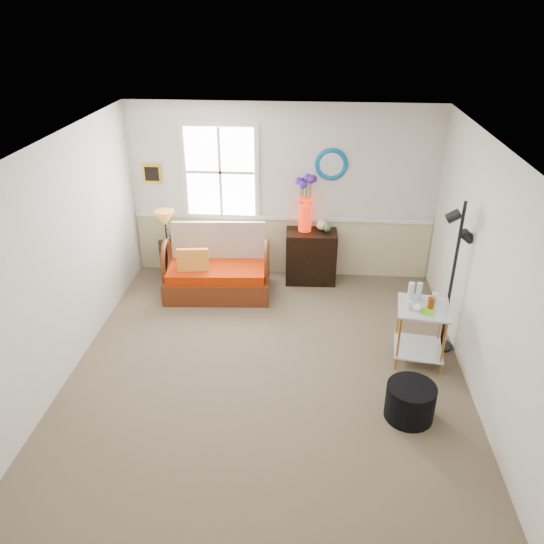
# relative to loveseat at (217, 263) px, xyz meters

# --- Properties ---
(floor) EXTENTS (4.50, 5.00, 0.01)m
(floor) POSITION_rel_loveseat_xyz_m (0.88, -1.74, -0.48)
(floor) COLOR #786950
(floor) RESTS_ON ground
(ceiling) EXTENTS (4.50, 5.00, 0.01)m
(ceiling) POSITION_rel_loveseat_xyz_m (0.88, -1.74, 2.12)
(ceiling) COLOR white
(ceiling) RESTS_ON walls
(walls) EXTENTS (4.51, 5.01, 2.60)m
(walls) POSITION_rel_loveseat_xyz_m (0.88, -1.74, 0.82)
(walls) COLOR silver
(walls) RESTS_ON floor
(wainscot) EXTENTS (4.46, 0.02, 0.90)m
(wainscot) POSITION_rel_loveseat_xyz_m (0.88, 0.74, -0.03)
(wainscot) COLOR #BFB482
(wainscot) RESTS_ON walls
(chair_rail) EXTENTS (4.46, 0.04, 0.06)m
(chair_rail) POSITION_rel_loveseat_xyz_m (0.88, 0.73, 0.44)
(chair_rail) COLOR silver
(chair_rail) RESTS_ON walls
(window) EXTENTS (1.14, 0.06, 1.44)m
(window) POSITION_rel_loveseat_xyz_m (-0.02, 0.73, 1.12)
(window) COLOR white
(window) RESTS_ON walls
(picture) EXTENTS (0.28, 0.03, 0.28)m
(picture) POSITION_rel_loveseat_xyz_m (-1.04, 0.74, 1.07)
(picture) COLOR gold
(picture) RESTS_ON walls
(mirror) EXTENTS (0.47, 0.07, 0.47)m
(mirror) POSITION_rel_loveseat_xyz_m (1.58, 0.74, 1.27)
(mirror) COLOR #137DBF
(mirror) RESTS_ON walls
(loveseat) EXTENTS (1.54, 0.94, 0.97)m
(loveseat) POSITION_rel_loveseat_xyz_m (0.00, 0.00, 0.00)
(loveseat) COLOR #612E12
(loveseat) RESTS_ON floor
(throw_pillow) EXTENTS (0.45, 0.16, 0.44)m
(throw_pillow) POSITION_rel_loveseat_xyz_m (-0.31, -0.16, 0.05)
(throw_pillow) COLOR #D54D0D
(throw_pillow) RESTS_ON loveseat
(lamp_stand) EXTENTS (0.41, 0.41, 0.57)m
(lamp_stand) POSITION_rel_loveseat_xyz_m (-0.80, 0.44, -0.20)
(lamp_stand) COLOR black
(lamp_stand) RESTS_ON floor
(table_lamp) EXTENTS (0.38, 0.38, 0.52)m
(table_lamp) POSITION_rel_loveseat_xyz_m (-0.82, 0.43, 0.34)
(table_lamp) COLOR #BB832D
(table_lamp) RESTS_ON lamp_stand
(potted_plant) EXTENTS (0.45, 0.47, 0.29)m
(potted_plant) POSITION_rel_loveseat_xyz_m (-0.68, 0.50, 0.23)
(potted_plant) COLOR #467733
(potted_plant) RESTS_ON lamp_stand
(cabinet) EXTENTS (0.76, 0.50, 0.80)m
(cabinet) POSITION_rel_loveseat_xyz_m (1.33, 0.52, -0.09)
(cabinet) COLOR black
(cabinet) RESTS_ON floor
(flower_vase) EXTENTS (0.31, 0.31, 0.83)m
(flower_vase) POSITION_rel_loveseat_xyz_m (1.23, 0.56, 0.73)
(flower_vase) COLOR red
(flower_vase) RESTS_ON cabinet
(side_table) EXTENTS (0.64, 0.64, 0.73)m
(side_table) POSITION_rel_loveseat_xyz_m (2.63, -1.41, -0.12)
(side_table) COLOR #C1772D
(side_table) RESTS_ON floor
(tabletop_items) EXTENTS (0.41, 0.41, 0.23)m
(tabletop_items) POSITION_rel_loveseat_xyz_m (2.60, -1.38, 0.36)
(tabletop_items) COLOR silver
(tabletop_items) RESTS_ON side_table
(floor_lamp) EXTENTS (0.32, 0.32, 1.90)m
(floor_lamp) POSITION_rel_loveseat_xyz_m (2.98, -1.12, 0.46)
(floor_lamp) COLOR black
(floor_lamp) RESTS_ON floor
(ottoman) EXTENTS (0.60, 0.60, 0.39)m
(ottoman) POSITION_rel_loveseat_xyz_m (2.39, -2.41, -0.29)
(ottoman) COLOR black
(ottoman) RESTS_ON floor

